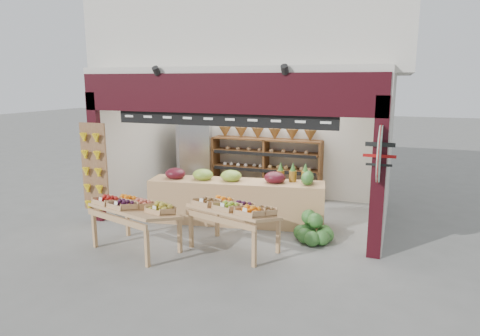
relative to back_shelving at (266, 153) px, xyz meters
name	(u,v)px	position (x,y,z in m)	size (l,w,h in m)	color
ground	(240,220)	(0.05, -1.97, -1.12)	(60.00, 60.00, 0.00)	slate
shop_structure	(265,34)	(0.05, -0.35, 2.80)	(6.36, 5.12, 5.40)	beige
banana_board	(94,169)	(-2.68, -3.14, -0.01)	(0.60, 0.15, 1.80)	olive
gift_sign	(380,154)	(2.80, -3.11, 0.63)	(0.04, 0.93, 0.92)	#C3F6D5
back_shelving	(266,153)	(0.00, 0.00, 0.00)	(2.78, 0.46, 1.74)	brown
refrigerator	(196,157)	(-1.77, -0.32, -0.16)	(0.75, 0.75, 1.93)	#ADAFB4
cardboard_stack	(195,199)	(-1.20, -1.54, -0.90)	(1.03, 0.73, 0.61)	silver
mid_counter	(235,200)	(0.03, -2.18, -0.64)	(3.61, 1.29, 1.11)	tan
display_table_left	(132,207)	(-1.13, -4.08, -0.39)	(1.66, 1.21, 0.96)	tan
display_table_right	(234,209)	(0.53, -3.55, -0.38)	(1.64, 1.20, 0.95)	tan
watermelon_pile	(314,231)	(1.74, -2.67, -0.93)	(0.74, 0.71, 0.54)	#184A1C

